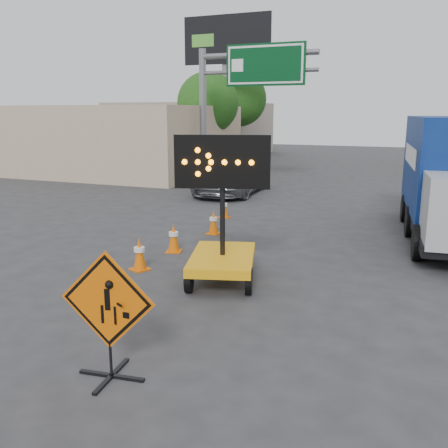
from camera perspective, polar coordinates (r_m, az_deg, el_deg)
The scene contains 14 objects.
ground at distance 8.61m, azimuth -13.31°, elevation -12.91°, with size 100.00×100.00×0.00m, color #2D2D30.
storefront_left_near at distance 32.24m, azimuth -13.23°, elevation 9.42°, with size 14.00×10.00×4.00m, color tan.
storefront_left_far at distance 44.81m, azimuth -3.75°, elevation 10.81°, with size 12.00×10.00×4.40m, color #A69A8A.
highway_gantry at distance 25.89m, azimuth 1.82°, elevation 15.81°, with size 6.18×0.38×6.90m.
billboard at distance 34.84m, azimuth 0.31°, elevation 18.79°, with size 6.10×0.54×9.85m.
tree_left_near at distance 30.95m, azimuth -1.84°, elevation 13.62°, with size 3.71×3.71×6.03m.
tree_left_far at distance 38.74m, azimuth 1.75°, elevation 14.08°, with size 4.10×4.10×6.66m.
construction_sign at distance 7.14m, azimuth -13.09°, elevation -9.83°, with size 1.40×0.99×1.86m.
arrow_board at distance 10.96m, azimuth -0.17°, elevation -2.98°, with size 1.97×2.55×3.21m.
pickup_truck at distance 22.87m, azimuth 0.86°, elevation 5.35°, with size 2.46×5.33×1.48m, color #9DA0A4.
cone_a at distance 11.96m, azimuth -9.64°, elevation -3.37°, with size 0.53×0.53×0.79m.
cone_b at distance 13.37m, azimuth -5.78°, elevation -1.56°, with size 0.49×0.49×0.78m.
cone_c at distance 15.27m, azimuth -1.22°, elevation 0.23°, with size 0.43×0.43×0.75m.
cone_d at distance 17.60m, azimuth 0.01°, elevation 1.91°, with size 0.45×0.45×0.74m.
Camera 1 is at (4.66, -6.24, 3.68)m, focal length 40.00 mm.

